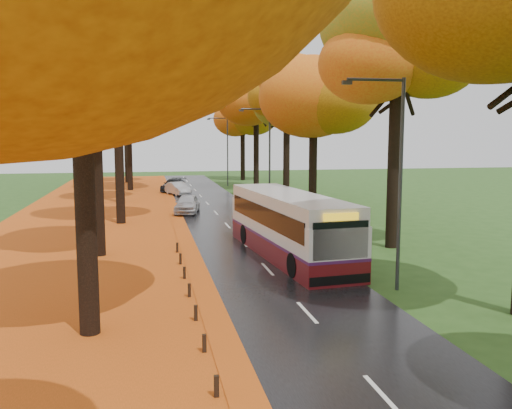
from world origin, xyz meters
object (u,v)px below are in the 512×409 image
object	(u,v)px
streetlamp_near	(395,167)
car_white	(187,204)
streetlamp_mid	(266,151)
streetlamp_far	(225,146)
car_silver	(178,189)
car_dark	(174,185)
bus	(289,224)

from	to	relation	value
streetlamp_near	car_white	bearing A→B (deg)	105.32
streetlamp_near	streetlamp_mid	size ratio (longest dim) A/B	1.00
streetlamp_far	car_silver	bearing A→B (deg)	-124.78
streetlamp_near	streetlamp_mid	xyz separation A→B (m)	(0.00, 22.00, 0.00)
streetlamp_far	car_dark	distance (m)	8.96
streetlamp_near	car_dark	world-z (taller)	streetlamp_near
streetlamp_near	streetlamp_mid	distance (m)	22.00
streetlamp_near	bus	size ratio (longest dim) A/B	0.68
car_silver	streetlamp_near	bearing A→B (deg)	-99.87
car_white	car_dark	xyz separation A→B (m)	(-0.20, 16.79, -0.05)
streetlamp_near	car_silver	world-z (taller)	streetlamp_near
car_dark	streetlamp_mid	bearing A→B (deg)	-49.96
streetlamp_far	streetlamp_near	bearing A→B (deg)	-90.00
bus	car_silver	bearing A→B (deg)	91.91
streetlamp_mid	bus	bearing A→B (deg)	-98.59
streetlamp_mid	car_silver	distance (m)	15.15
car_dark	streetlamp_near	bearing A→B (deg)	-61.07
streetlamp_mid	streetlamp_near	bearing A→B (deg)	-90.00
streetlamp_near	car_white	world-z (taller)	streetlamp_near
streetlamp_far	car_silver	size ratio (longest dim) A/B	2.07
car_silver	car_dark	bearing A→B (deg)	74.08
streetlamp_near	car_silver	bearing A→B (deg)	99.74
streetlamp_far	car_white	distance (m)	22.92
bus	car_dark	distance (m)	32.92
streetlamp_far	bus	world-z (taller)	streetlamp_far
streetlamp_mid	car_white	xyz separation A→B (m)	(-6.10, 0.26, -3.96)
streetlamp_far	car_white	size ratio (longest dim) A/B	1.92
streetlamp_far	bus	distance (m)	37.82
streetlamp_far	car_white	xyz separation A→B (m)	(-6.10, -21.74, -3.96)
bus	car_silver	world-z (taller)	bus
car_silver	streetlamp_far	bearing A→B (deg)	35.61
car_white	bus	bearing A→B (deg)	-65.67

